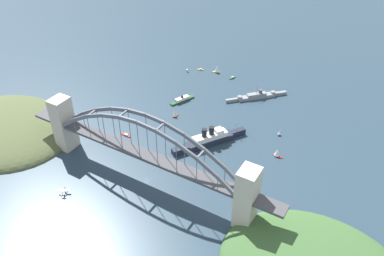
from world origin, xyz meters
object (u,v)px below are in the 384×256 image
(seaplane_taxiing_near_bridge, at_px, (64,192))
(small_boat_8, at_px, (280,133))
(small_boat_7, at_px, (200,70))
(ocean_liner, at_px, (209,139))
(harbor_ferry_steamer, at_px, (182,99))
(small_boat_1, at_px, (277,153))
(harbor_arch_bridge, at_px, (144,155))
(small_boat_2, at_px, (252,185))
(small_boat_3, at_px, (217,68))
(small_boat_6, at_px, (232,78))
(small_boat_4, at_px, (126,135))
(small_boat_0, at_px, (187,71))
(small_boat_5, at_px, (175,113))
(naval_cruiser, at_px, (257,96))

(seaplane_taxiing_near_bridge, distance_m, small_boat_8, 216.98)
(seaplane_taxiing_near_bridge, relative_size, small_boat_7, 1.00)
(ocean_liner, bearing_deg, small_boat_7, 122.87)
(harbor_ferry_steamer, relative_size, seaplane_taxiing_near_bridge, 3.34)
(small_boat_1, height_order, small_boat_8, small_boat_1)
(harbor_arch_bridge, distance_m, small_boat_2, 97.04)
(small_boat_3, height_order, small_boat_6, small_boat_3)
(small_boat_4, bearing_deg, small_boat_2, -1.75)
(small_boat_0, height_order, small_boat_5, small_boat_5)
(ocean_liner, bearing_deg, small_boat_0, 129.36)
(small_boat_0, bearing_deg, seaplane_taxiing_near_bridge, -84.16)
(small_boat_1, bearing_deg, small_boat_0, 147.58)
(small_boat_2, bearing_deg, naval_cruiser, 111.52)
(seaplane_taxiing_near_bridge, height_order, small_boat_5, small_boat_5)
(small_boat_0, distance_m, small_boat_3, 39.50)
(small_boat_3, bearing_deg, small_boat_5, -85.84)
(harbor_arch_bridge, bearing_deg, small_boat_5, 108.52)
(small_boat_1, relative_size, small_boat_8, 1.61)
(naval_cruiser, relative_size, small_boat_8, 9.09)
(seaplane_taxiing_near_bridge, height_order, small_boat_3, small_boat_3)
(small_boat_3, bearing_deg, harbor_arch_bridge, -79.07)
(seaplane_taxiing_near_bridge, bearing_deg, ocean_liner, 59.19)
(small_boat_0, bearing_deg, small_boat_3, 26.17)
(seaplane_taxiing_near_bridge, relative_size, small_boat_3, 0.75)
(small_boat_0, distance_m, small_boat_4, 153.92)
(harbor_ferry_steamer, xyz_separation_m, small_boat_4, (-14.90, -86.51, -1.48))
(harbor_ferry_steamer, height_order, small_boat_2, small_boat_2)
(small_boat_0, relative_size, small_boat_6, 0.69)
(small_boat_1, relative_size, small_boat_3, 0.81)
(small_boat_3, bearing_deg, small_boat_7, -165.95)
(small_boat_0, xyz_separation_m, small_boat_8, (154.56, -71.41, 2.11))
(small_boat_1, height_order, small_boat_3, small_boat_3)
(small_boat_4, height_order, small_boat_5, small_boat_5)
(naval_cruiser, xyz_separation_m, small_boat_6, (-45.87, 28.85, -1.92))
(small_boat_4, relative_size, small_boat_7, 1.37)
(small_boat_4, xyz_separation_m, small_boat_5, (24.94, 54.77, 3.72))
(seaplane_taxiing_near_bridge, height_order, small_boat_8, small_boat_8)
(small_boat_4, bearing_deg, harbor_arch_bridge, -36.67)
(naval_cruiser, height_order, harbor_ferry_steamer, naval_cruiser)
(ocean_liner, relative_size, small_boat_0, 10.42)
(harbor_ferry_steamer, height_order, small_boat_5, small_boat_5)
(small_boat_0, relative_size, small_boat_1, 0.68)
(small_boat_6, xyz_separation_m, small_boat_7, (-46.43, -1.38, -0.07))
(ocean_liner, height_order, small_boat_6, ocean_liner)
(ocean_liner, bearing_deg, small_boat_5, 157.52)
(small_boat_7, bearing_deg, seaplane_taxiing_near_bridge, -87.40)
(naval_cruiser, bearing_deg, small_boat_6, 147.83)
(naval_cruiser, relative_size, small_boat_1, 5.63)
(ocean_liner, height_order, small_boat_7, ocean_liner)
(harbor_arch_bridge, bearing_deg, small_boat_7, 106.86)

